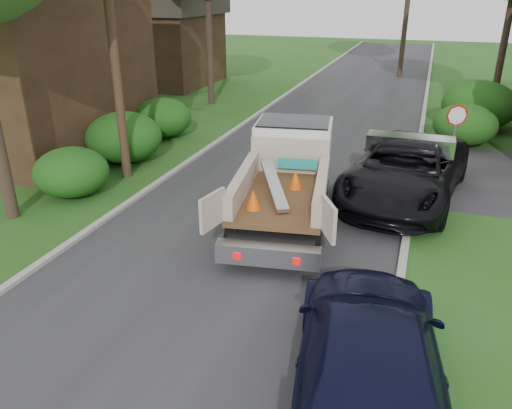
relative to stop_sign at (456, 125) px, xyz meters
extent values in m
plane|color=#284F16|center=(-5.20, -9.00, -1.78)|extent=(120.00, 120.00, 0.00)
cube|color=#28282B|center=(-5.20, 1.00, -1.77)|extent=(8.00, 90.00, 0.02)
cube|color=#9E9E99|center=(-9.30, 1.00, -1.72)|extent=(0.20, 90.00, 0.12)
cube|color=#9E9E99|center=(-1.10, 1.00, -1.72)|extent=(0.20, 90.00, 0.12)
cylinder|color=slate|center=(0.00, 0.00, -0.78)|extent=(0.06, 0.06, 2.00)
cylinder|color=#B20A0A|center=(0.00, 0.00, 0.32)|extent=(0.71, 0.32, 0.76)
cylinder|color=#382619|center=(-10.70, -4.00, 3.22)|extent=(0.30, 0.30, 10.00)
cube|color=#332015|center=(-17.20, -2.00, 1.47)|extent=(9.00, 8.00, 6.50)
cube|color=#332015|center=(-18.70, 13.00, 0.47)|extent=(7.00, 7.00, 4.50)
cube|color=#332B26|center=(-18.70, 13.00, 3.42)|extent=(7.56, 7.56, 1.40)
ellipsoid|color=#17440F|center=(-11.40, -6.00, -1.01)|extent=(2.34, 2.34, 1.53)
ellipsoid|color=#17440F|center=(-11.70, -2.50, -0.84)|extent=(2.86, 2.86, 1.87)
ellipsoid|color=#17440F|center=(-12.00, 1.00, -0.93)|extent=(2.60, 2.60, 1.70)
ellipsoid|color=#17440F|center=(0.60, 4.00, -0.93)|extent=(2.60, 2.60, 1.70)
ellipsoid|color=#17440F|center=(1.30, 7.00, -0.67)|extent=(3.38, 3.38, 2.21)
cylinder|color=#2D2119|center=(-12.70, 8.00, 2.72)|extent=(0.36, 0.36, 9.00)
cylinder|color=#2D2119|center=(2.30, 11.00, 2.47)|extent=(0.36, 0.36, 8.50)
cylinder|color=#2D2119|center=(-19.20, 4.00, 2.72)|extent=(0.36, 0.36, 9.00)
cylinder|color=black|center=(-5.72, -4.12, -1.31)|extent=(0.45, 0.97, 0.93)
cylinder|color=black|center=(-3.77, -3.82, -1.31)|extent=(0.45, 0.97, 0.93)
cylinder|color=black|center=(-5.12, -8.01, -1.31)|extent=(0.45, 0.97, 0.93)
cylinder|color=black|center=(-3.17, -7.71, -1.31)|extent=(0.45, 0.97, 0.93)
cube|color=black|center=(-4.46, -5.81, -1.14)|extent=(2.96, 6.25, 0.25)
cube|color=silver|center=(-4.79, -3.67, -0.23)|extent=(2.53, 2.19, 1.60)
cube|color=black|center=(-4.79, -3.67, 0.34)|extent=(2.36, 2.01, 0.57)
cube|color=#472D19|center=(-4.35, -6.53, -0.74)|extent=(2.82, 4.03, 0.12)
cube|color=beige|center=(-4.63, -4.69, -0.17)|extent=(2.27, 0.45, 1.03)
cube|color=beige|center=(-5.37, -6.69, -0.38)|extent=(0.79, 3.52, 0.62)
cube|color=beige|center=(-3.33, -6.37, -0.38)|extent=(0.79, 3.52, 0.62)
cube|color=silver|center=(-4.01, -8.73, -1.21)|extent=(2.41, 0.72, 0.47)
cube|color=#B20505|center=(-4.65, -9.01, -1.21)|extent=(0.17, 0.07, 0.17)
cube|color=#B20505|center=(-3.32, -8.81, -1.21)|extent=(0.17, 0.07, 0.17)
cube|color=beige|center=(-5.31, -8.77, -0.28)|extent=(0.26, 0.93, 0.83)
cube|color=beige|center=(-2.76, -8.38, -0.28)|extent=(0.52, 0.86, 0.83)
cube|color=silver|center=(-4.57, -6.46, -0.39)|extent=(1.48, 2.53, 0.48)
cone|color=#F2590A|center=(-4.77, -7.54, -0.42)|extent=(0.43, 0.43, 0.52)
cone|color=#F2590A|center=(-4.14, -5.87, -0.42)|extent=(0.43, 0.43, 0.52)
cube|color=#148C84|center=(-4.34, -4.90, -0.32)|extent=(1.14, 0.27, 0.29)
imported|color=black|center=(-1.38, -2.85, -0.85)|extent=(4.05, 7.07, 1.86)
imported|color=black|center=(-1.40, -11.74, -0.94)|extent=(3.11, 6.03, 1.67)
camera|label=1|loc=(-1.07, -18.16, 4.34)|focal=35.00mm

